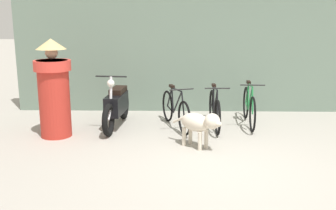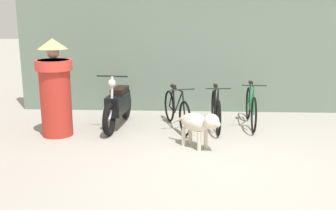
{
  "view_description": "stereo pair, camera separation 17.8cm",
  "coord_description": "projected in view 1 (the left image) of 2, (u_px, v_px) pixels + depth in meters",
  "views": [
    {
      "loc": [
        -0.71,
        -5.32,
        2.16
      ],
      "look_at": [
        -0.85,
        1.2,
        0.65
      ],
      "focal_mm": 42.0,
      "sensor_mm": 36.0,
      "label": 1
    },
    {
      "loc": [
        -0.53,
        -5.31,
        2.16
      ],
      "look_at": [
        -0.85,
        1.2,
        0.65
      ],
      "focal_mm": 42.0,
      "sensor_mm": 36.0,
      "label": 2
    }
  ],
  "objects": [
    {
      "name": "bicycle_0",
      "position": [
        175.0,
        110.0,
        7.59
      ],
      "size": [
        0.62,
        1.6,
        0.84
      ],
      "rotation": [
        0.0,
        0.0,
        -1.25
      ],
      "color": "black",
      "rests_on": "ground"
    },
    {
      "name": "motorcycle",
      "position": [
        117.0,
        105.0,
        7.64
      ],
      "size": [
        0.58,
        1.82,
        1.07
      ],
      "rotation": [
        0.0,
        0.0,
        -1.67
      ],
      "color": "black",
      "rests_on": "ground"
    },
    {
      "name": "stray_dog",
      "position": [
        199.0,
        123.0,
        6.41
      ],
      "size": [
        0.82,
        0.78,
        0.63
      ],
      "rotation": [
        0.0,
        0.0,
        5.53
      ],
      "color": "beige",
      "rests_on": "ground"
    },
    {
      "name": "bicycle_1",
      "position": [
        215.0,
        110.0,
        7.61
      ],
      "size": [
        0.46,
        1.6,
        0.85
      ],
      "rotation": [
        0.0,
        0.0,
        -1.55
      ],
      "color": "black",
      "rests_on": "ground"
    },
    {
      "name": "bicycle_2",
      "position": [
        249.0,
        107.0,
        7.81
      ],
      "size": [
        0.46,
        1.67,
        0.88
      ],
      "rotation": [
        0.0,
        0.0,
        -1.62
      ],
      "color": "black",
      "rests_on": "ground"
    },
    {
      "name": "shop_wall_back",
      "position": [
        208.0,
        47.0,
        8.75
      ],
      "size": [
        8.63,
        0.2,
        2.88
      ],
      "color": "slate",
      "rests_on": "ground"
    },
    {
      "name": "ground_plane",
      "position": [
        225.0,
        168.0,
        5.65
      ],
      "size": [
        60.0,
        60.0,
        0.0
      ],
      "primitive_type": "plane",
      "color": "#9E998E"
    },
    {
      "name": "person_in_robes",
      "position": [
        54.0,
        89.0,
        6.95
      ],
      "size": [
        0.75,
        0.75,
        1.75
      ],
      "rotation": [
        0.0,
        0.0,
        3.33
      ],
      "color": "#B72D23",
      "rests_on": "ground"
    }
  ]
}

